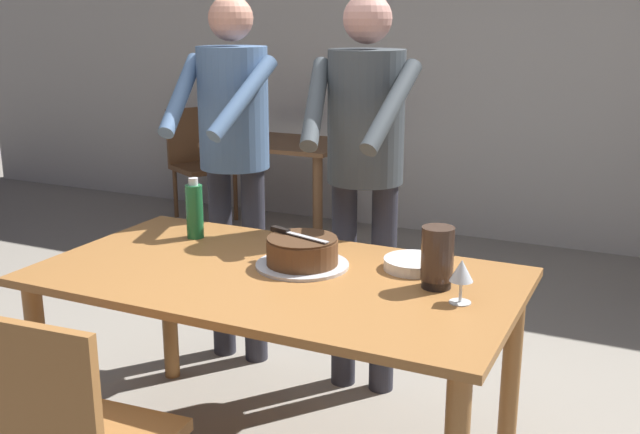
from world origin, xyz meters
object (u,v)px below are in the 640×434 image
at_px(water_bottle, 195,210).
at_px(hurricane_lamp, 437,257).
at_px(person_standing_beside, 233,141).
at_px(background_table, 282,163).
at_px(cake_on_platter, 302,253).
at_px(background_chair_1, 200,159).
at_px(cake_knife, 288,232).
at_px(main_dining_table, 276,300).
at_px(plate_stack, 414,264).
at_px(person_cutting_cake, 365,153).
at_px(wine_glass_near, 462,272).

distance_m(water_bottle, hurricane_lamp, 1.07).
relative_size(person_standing_beside, background_table, 1.72).
xyz_separation_m(cake_on_platter, background_chair_1, (-2.33, 2.75, -0.31)).
bearing_deg(cake_knife, water_bottle, 166.18).
distance_m(cake_on_platter, cake_knife, 0.10).
xyz_separation_m(hurricane_lamp, person_standing_beside, (-1.16, 0.60, 0.22)).
bearing_deg(person_standing_beside, main_dining_table, -49.54).
xyz_separation_m(plate_stack, person_standing_beside, (-1.03, 0.45, 0.31)).
relative_size(cake_on_platter, person_standing_beside, 0.20).
bearing_deg(hurricane_lamp, background_table, 127.71).
relative_size(main_dining_table, background_table, 1.70).
bearing_deg(water_bottle, person_standing_beside, 101.36).
bearing_deg(person_cutting_cake, plate_stack, -49.04).
height_order(cake_knife, person_cutting_cake, person_cutting_cake).
bearing_deg(background_chair_1, cake_knife, -50.31).
relative_size(cake_knife, hurricane_lamp, 1.26).
bearing_deg(plate_stack, person_standing_beside, 156.20).
bearing_deg(cake_on_platter, plate_stack, 21.22).
bearing_deg(person_cutting_cake, hurricane_lamp, -49.06).
relative_size(water_bottle, hurricane_lamp, 1.19).
distance_m(water_bottle, background_table, 2.52).
distance_m(water_bottle, person_cutting_cake, 0.74).
relative_size(cake_on_platter, person_cutting_cake, 0.20).
bearing_deg(hurricane_lamp, water_bottle, 172.47).
distance_m(main_dining_table, plate_stack, 0.51).
height_order(wine_glass_near, person_standing_beside, person_standing_beside).
bearing_deg(background_table, person_cutting_cake, -53.30).
distance_m(wine_glass_near, person_cutting_cake, 0.93).
bearing_deg(wine_glass_near, cake_knife, 170.05).
height_order(person_standing_beside, background_table, person_standing_beside).
bearing_deg(person_standing_beside, background_chair_1, 128.01).
height_order(main_dining_table, person_standing_beside, person_standing_beside).
bearing_deg(person_standing_beside, cake_knife, -44.74).
height_order(hurricane_lamp, person_standing_beside, person_standing_beside).
relative_size(plate_stack, background_chair_1, 0.24).
bearing_deg(plate_stack, background_table, 127.51).
relative_size(cake_on_platter, background_table, 0.34).
distance_m(plate_stack, background_table, 2.97).
relative_size(plate_stack, background_table, 0.22).
xyz_separation_m(cake_on_platter, background_table, (-1.43, 2.50, -0.22)).
xyz_separation_m(water_bottle, person_cutting_cake, (0.57, 0.43, 0.21)).
bearing_deg(cake_knife, background_chair_1, 129.69).
relative_size(cake_on_platter, wine_glass_near, 2.36).
height_order(main_dining_table, cake_on_platter, cake_on_platter).
bearing_deg(main_dining_table, hurricane_lamp, 10.53).
distance_m(cake_on_platter, wine_glass_near, 0.62).
distance_m(cake_on_platter, person_cutting_cake, 0.63).
bearing_deg(cake_on_platter, person_standing_beside, 137.45).
xyz_separation_m(hurricane_lamp, background_chair_1, (-2.84, 2.75, -0.37)).
xyz_separation_m(cake_knife, hurricane_lamp, (0.57, -0.02, -0.01)).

